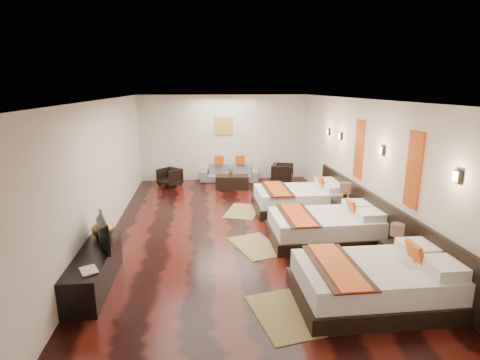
{
  "coord_description": "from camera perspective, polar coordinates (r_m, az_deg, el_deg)",
  "views": [
    {
      "loc": [
        -0.83,
        -7.7,
        3.05
      ],
      "look_at": [
        0.03,
        0.12,
        1.1
      ],
      "focal_mm": 28.26,
      "sensor_mm": 36.0,
      "label": 1
    }
  ],
  "objects": [
    {
      "name": "floor",
      "position": [
        8.33,
        -0.11,
        -7.58
      ],
      "size": [
        5.5,
        9.5,
        0.01
      ],
      "primitive_type": "cube",
      "color": "black",
      "rests_on": "ground"
    },
    {
      "name": "ceiling",
      "position": [
        7.75,
        -0.12,
        12.06
      ],
      "size": [
        5.5,
        9.5,
        0.01
      ],
      "primitive_type": "cube",
      "color": "white",
      "rests_on": "floor"
    },
    {
      "name": "back_wall",
      "position": [
        12.59,
        -2.46,
        6.37
      ],
      "size": [
        5.5,
        0.01,
        2.8
      ],
      "primitive_type": "cube",
      "color": "silver",
      "rests_on": "floor"
    },
    {
      "name": "left_wall",
      "position": [
        8.11,
        -19.83,
        1.33
      ],
      "size": [
        0.01,
        9.5,
        2.8
      ],
      "primitive_type": "cube",
      "color": "silver",
      "rests_on": "floor"
    },
    {
      "name": "right_wall",
      "position": [
        8.66,
        18.31,
        2.21
      ],
      "size": [
        0.01,
        9.5,
        2.8
      ],
      "primitive_type": "cube",
      "color": "silver",
      "rests_on": "floor"
    },
    {
      "name": "headboard_panel",
      "position": [
        8.19,
        19.84,
        -5.48
      ],
      "size": [
        0.08,
        6.6,
        0.9
      ],
      "primitive_type": "cube",
      "color": "black",
      "rests_on": "floor"
    },
    {
      "name": "bed_near",
      "position": [
        6.0,
        20.15,
        -14.26
      ],
      "size": [
        2.33,
        1.46,
        0.89
      ],
      "color": "black",
      "rests_on": "floor"
    },
    {
      "name": "bed_mid",
      "position": [
        7.89,
        12.95,
        -6.92
      ],
      "size": [
        2.24,
        1.41,
        0.86
      ],
      "color": "black",
      "rests_on": "floor"
    },
    {
      "name": "bed_far",
      "position": [
        9.65,
        9.2,
        -2.84
      ],
      "size": [
        2.28,
        1.43,
        0.87
      ],
      "color": "black",
      "rests_on": "floor"
    },
    {
      "name": "nightstand_a",
      "position": [
        7.07,
        22.34,
        -10.22
      ],
      "size": [
        0.42,
        0.42,
        0.82
      ],
      "color": "black",
      "rests_on": "floor"
    },
    {
      "name": "nightstand_b",
      "position": [
        9.0,
        15.45,
        -4.2
      ],
      "size": [
        0.48,
        0.48,
        0.95
      ],
      "color": "black",
      "rests_on": "floor"
    },
    {
      "name": "jute_mat_near",
      "position": [
        5.54,
        6.61,
        -19.53
      ],
      "size": [
        0.97,
        1.32,
        0.01
      ],
      "primitive_type": "cube",
      "rotation": [
        0.0,
        0.0,
        0.2
      ],
      "color": "olive",
      "rests_on": "floor"
    },
    {
      "name": "jute_mat_mid",
      "position": [
        7.54,
        2.48,
        -9.92
      ],
      "size": [
        1.08,
        1.37,
        0.01
      ],
      "primitive_type": "cube",
      "rotation": [
        0.0,
        0.0,
        0.31
      ],
      "color": "olive",
      "rests_on": "floor"
    },
    {
      "name": "jute_mat_far",
      "position": [
        9.53,
        0.42,
        -4.71
      ],
      "size": [
        1.11,
        1.38,
        0.01
      ],
      "primitive_type": "cube",
      "rotation": [
        0.0,
        0.0,
        -0.34
      ],
      "color": "olive",
      "rests_on": "floor"
    },
    {
      "name": "tv_console",
      "position": [
        6.43,
        -21.16,
        -12.66
      ],
      "size": [
        0.5,
        1.8,
        0.55
      ],
      "primitive_type": "cube",
      "color": "black",
      "rests_on": "floor"
    },
    {
      "name": "tv",
      "position": [
        6.44,
        -20.57,
        -7.5
      ],
      "size": [
        0.4,
        0.85,
        0.5
      ],
      "primitive_type": "imported",
      "rotation": [
        0.0,
        0.0,
        1.92
      ],
      "color": "black",
      "rests_on": "tv_console"
    },
    {
      "name": "book",
      "position": [
        5.79,
        -22.93,
        -12.75
      ],
      "size": [
        0.33,
        0.36,
        0.03
      ],
      "primitive_type": "imported",
      "rotation": [
        0.0,
        0.0,
        0.48
      ],
      "color": "black",
      "rests_on": "tv_console"
    },
    {
      "name": "figurine",
      "position": [
        6.88,
        -20.05,
        -6.63
      ],
      "size": [
        0.43,
        0.43,
        0.37
      ],
      "primitive_type": "imported",
      "rotation": [
        0.0,
        0.0,
        0.24
      ],
      "color": "brown",
      "rests_on": "tv_console"
    },
    {
      "name": "sofa",
      "position": [
        12.51,
        -1.57,
        1.1
      ],
      "size": [
        1.98,
        1.0,
        0.55
      ],
      "primitive_type": "imported",
      "rotation": [
        0.0,
        0.0,
        -0.14
      ],
      "color": "slate",
      "rests_on": "floor"
    },
    {
      "name": "armchair_left",
      "position": [
        12.1,
        -10.58,
        0.44
      ],
      "size": [
        0.86,
        0.86,
        0.56
      ],
      "primitive_type": "imported",
      "rotation": [
        0.0,
        0.0,
        -0.75
      ],
      "color": "black",
      "rests_on": "floor"
    },
    {
      "name": "armchair_right",
      "position": [
        12.39,
        6.44,
        1.03
      ],
      "size": [
        0.85,
        0.83,
        0.61
      ],
      "primitive_type": "imported",
      "rotation": [
        0.0,
        0.0,
        1.25
      ],
      "color": "black",
      "rests_on": "floor"
    },
    {
      "name": "coffee_table",
      "position": [
        11.61,
        -1.17,
        -0.3
      ],
      "size": [
        1.05,
        0.61,
        0.4
      ],
      "primitive_type": "cube",
      "rotation": [
        0.0,
        0.0,
        -0.11
      ],
      "color": "black",
      "rests_on": "floor"
    },
    {
      "name": "table_plant",
      "position": [
        11.54,
        -1.36,
        1.25
      ],
      "size": [
        0.25,
        0.23,
        0.24
      ],
      "primitive_type": "imported",
      "rotation": [
        0.0,
        0.0,
        -0.23
      ],
      "color": "#27561C",
      "rests_on": "coffee_table"
    },
    {
      "name": "orange_panel_a",
      "position": [
        6.94,
        24.75,
        1.4
      ],
      "size": [
        0.04,
        0.4,
        1.3
      ],
      "primitive_type": "cube",
      "color": "#D86014",
      "rests_on": "right_wall"
    },
    {
      "name": "orange_panel_b",
      "position": [
        8.87,
        17.55,
        4.5
      ],
      "size": [
        0.04,
        0.4,
        1.3
      ],
      "primitive_type": "cube",
      "color": "#D86014",
      "rests_on": "right_wall"
    },
    {
      "name": "sconce_near",
      "position": [
        6.01,
        29.97,
        0.48
      ],
      "size": [
        0.07,
        0.12,
        0.18
      ],
      "color": "black",
      "rests_on": "right_wall"
    },
    {
      "name": "sconce_mid",
      "position": [
        7.85,
        20.64,
        4.22
      ],
      "size": [
        0.07,
        0.12,
        0.18
      ],
      "color": "black",
      "rests_on": "right_wall"
    },
    {
      "name": "sconce_far",
      "position": [
        9.84,
        14.92,
        6.44
      ],
      "size": [
        0.07,
        0.12,
        0.18
      ],
      "color": "black",
      "rests_on": "right_wall"
    },
    {
      "name": "sconce_lounge",
      "position": [
        10.68,
        13.2,
        7.1
      ],
      "size": [
        0.07,
        0.12,
        0.18
      ],
      "color": "black",
      "rests_on": "right_wall"
    },
    {
      "name": "gold_artwork",
      "position": [
        12.52,
        -2.48,
        8.18
      ],
      "size": [
        0.6,
        0.04,
        0.6
      ],
      "primitive_type": "cube",
      "color": "#AD873F",
      "rests_on": "back_wall"
    }
  ]
}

